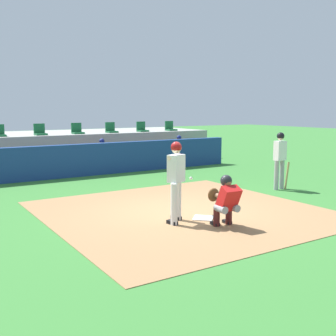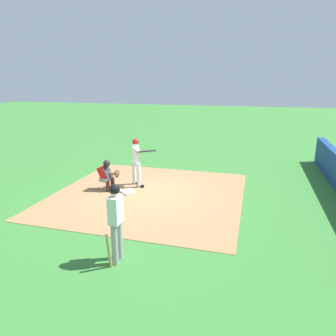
{
  "view_description": "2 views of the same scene",
  "coord_description": "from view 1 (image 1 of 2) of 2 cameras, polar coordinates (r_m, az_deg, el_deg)",
  "views": [
    {
      "loc": [
        -5.66,
        -8.15,
        2.52
      ],
      "look_at": [
        0.0,
        0.7,
        1.0
      ],
      "focal_mm": 44.32,
      "sensor_mm": 36.0,
      "label": 1
    },
    {
      "loc": [
        9.57,
        3.4,
        3.83
      ],
      "look_at": [
        0.0,
        0.7,
        1.0
      ],
      "focal_mm": 32.94,
      "sensor_mm": 36.0,
      "label": 2
    }
  ],
  "objects": [
    {
      "name": "ground_plane",
      "position": [
        10.23,
        2.12,
        -6.03
      ],
      "size": [
        80.0,
        80.0,
        0.0
      ],
      "primitive_type": "plane",
      "color": "#387A33"
    },
    {
      "name": "dirt_infield",
      "position": [
        10.23,
        2.12,
        -5.99
      ],
      "size": [
        6.4,
        6.4,
        0.01
      ],
      "primitive_type": "cube",
      "color": "#9E754C",
      "rests_on": "ground"
    },
    {
      "name": "home_plate",
      "position": [
        9.6,
        4.86,
        -6.86
      ],
      "size": [
        0.62,
        0.62,
        0.02
      ],
      "primitive_type": "cube",
      "rotation": [
        0.0,
        0.0,
        0.79
      ],
      "color": "white",
      "rests_on": "dirt_infield"
    },
    {
      "name": "batter_at_plate",
      "position": [
        9.08,
        1.13,
        -1.17
      ],
      "size": [
        0.92,
        1.22,
        1.8
      ],
      "color": "silver",
      "rests_on": "ground"
    },
    {
      "name": "catcher_crouched",
      "position": [
        8.91,
        7.89,
        -4.23
      ],
      "size": [
        0.51,
        1.55,
        1.13
      ],
      "color": "gray",
      "rests_on": "ground"
    },
    {
      "name": "on_deck_batter",
      "position": [
        13.29,
        15.16,
        1.47
      ],
      "size": [
        0.58,
        0.23,
        1.79
      ],
      "color": "#99999E",
      "rests_on": "ground"
    },
    {
      "name": "dugout_wall",
      "position": [
        15.82,
        -11.39,
        1.1
      ],
      "size": [
        13.0,
        0.3,
        1.2
      ],
      "primitive_type": "cube",
      "color": "navy",
      "rests_on": "ground"
    },
    {
      "name": "dugout_bench",
      "position": [
        16.79,
        -12.6,
        0.18
      ],
      "size": [
        11.8,
        0.44,
        0.45
      ],
      "primitive_type": "cube",
      "color": "olive",
      "rests_on": "ground"
    },
    {
      "name": "dugout_player_1",
      "position": [
        17.01,
        -8.88,
        1.91
      ],
      "size": [
        0.49,
        0.7,
        1.3
      ],
      "color": "#939399",
      "rests_on": "ground"
    },
    {
      "name": "dugout_player_2",
      "position": [
        18.85,
        1.73,
        2.61
      ],
      "size": [
        0.49,
        0.7,
        1.3
      ],
      "color": "#939399",
      "rests_on": "ground"
    },
    {
      "name": "stands_platform",
      "position": [
        19.95,
        -16.0,
        2.68
      ],
      "size": [
        15.0,
        4.4,
        1.4
      ],
      "primitive_type": "cube",
      "color": "#9E9E99",
      "rests_on": "ground"
    },
    {
      "name": "stadium_seat_3",
      "position": [
        18.21,
        -17.18,
        4.77
      ],
      "size": [
        0.46,
        0.46,
        0.48
      ],
      "color": "#196033",
      "rests_on": "stands_platform"
    },
    {
      "name": "stadium_seat_4",
      "position": [
        18.71,
        -12.37,
        5.03
      ],
      "size": [
        0.46,
        0.46,
        0.48
      ],
      "color": "#196033",
      "rests_on": "stands_platform"
    },
    {
      "name": "stadium_seat_5",
      "position": [
        19.33,
        -7.83,
        5.24
      ],
      "size": [
        0.46,
        0.46,
        0.48
      ],
      "color": "#196033",
      "rests_on": "stands_platform"
    },
    {
      "name": "stadium_seat_6",
      "position": [
        20.06,
        -3.59,
        5.4
      ],
      "size": [
        0.46,
        0.46,
        0.48
      ],
      "color": "#196033",
      "rests_on": "stands_platform"
    },
    {
      "name": "stadium_seat_7",
      "position": [
        20.9,
        0.32,
        5.53
      ],
      "size": [
        0.46,
        0.46,
        0.48
      ],
      "color": "#196033",
      "rests_on": "stands_platform"
    }
  ]
}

